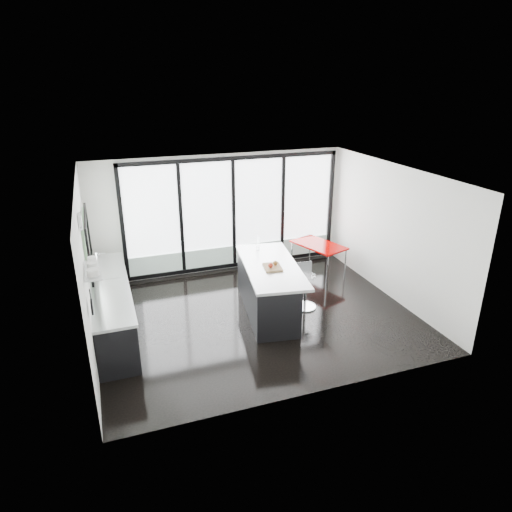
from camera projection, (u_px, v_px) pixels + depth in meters
name	position (u px, v px, depth m)	size (l,w,h in m)	color
floor	(256.00, 316.00, 9.02)	(6.00, 5.00, 0.00)	black
ceiling	(256.00, 175.00, 7.99)	(6.00, 5.00, 0.00)	white
wall_back	(232.00, 219.00, 10.79)	(6.00, 0.09, 2.80)	silver
wall_front	(317.00, 310.00, 6.31)	(6.00, 0.00, 2.80)	silver
wall_left	(87.00, 256.00, 7.76)	(0.26, 5.00, 2.80)	silver
wall_right	(393.00, 233.00, 9.44)	(0.00, 5.00, 2.80)	silver
counter_cabinets	(112.00, 307.00, 8.37)	(0.69, 3.24, 1.36)	black
island	(267.00, 288.00, 9.06)	(1.39, 2.56, 1.29)	black
bar_stool_near	(305.00, 291.00, 9.22)	(0.46, 0.46, 0.73)	silver
bar_stool_far	(289.00, 288.00, 9.47)	(0.40, 0.40, 0.64)	silver
red_table	(318.00, 257.00, 10.99)	(0.73, 1.28, 0.69)	#990200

